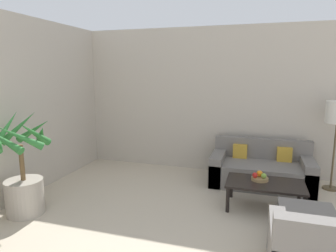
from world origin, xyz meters
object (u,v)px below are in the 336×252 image
coffee_table (265,186)px  apple_red (255,175)px  fruit_bowl (260,179)px  ottoman (306,223)px  orange_fruit (260,173)px  apple_green (264,176)px  potted_palm (23,178)px  sofa_loveseat (261,170)px

coffee_table → apple_red: (-0.14, 0.04, 0.12)m
fruit_bowl → ottoman: bearing=-52.8°
fruit_bowl → orange_fruit: (-0.00, 0.05, 0.06)m
apple_green → coffee_table: bearing=-62.8°
orange_fruit → ottoman: orange_fruit is taller
fruit_bowl → apple_red: (-0.07, -0.03, 0.06)m
orange_fruit → ottoman: bearing=-54.4°
orange_fruit → ottoman: 0.96m
coffee_table → ottoman: 0.79m
coffee_table → ottoman: coffee_table is taller
potted_palm → sofa_loveseat: bearing=34.3°
ottoman → apple_green: bearing=125.3°
sofa_loveseat → apple_green: 0.93m
apple_green → orange_fruit: orange_fruit is taller
apple_red → apple_green: bearing=4.7°
sofa_loveseat → coffee_table: bearing=-86.8°
fruit_bowl → apple_green: bearing=-21.4°
fruit_bowl → apple_green: (0.05, -0.02, 0.06)m
sofa_loveseat → ottoman: bearing=-72.3°
apple_red → apple_green: 0.12m
coffee_table → apple_red: bearing=165.5°
sofa_loveseat → orange_fruit: (-0.03, -0.83, 0.21)m
potted_palm → ottoman: potted_palm is taller
potted_palm → ottoman: size_ratio=2.30×
potted_palm → coffee_table: (3.06, 1.10, -0.16)m
coffee_table → potted_palm: bearing=-160.2°
ottoman → orange_fruit: bearing=125.6°
potted_palm → apple_red: potted_palm is taller
fruit_bowl → apple_red: apple_red is taller
apple_green → orange_fruit: (-0.06, 0.07, 0.01)m
fruit_bowl → sofa_loveseat: bearing=88.5°
apple_red → orange_fruit: (0.06, 0.08, 0.01)m
coffee_table → apple_red: size_ratio=13.88×
coffee_table → sofa_loveseat: bearing=93.2°
fruit_bowl → coffee_table: bearing=-41.5°
apple_green → ottoman: apple_green is taller
coffee_table → orange_fruit: (-0.08, 0.12, 0.13)m
sofa_loveseat → ottoman: 1.65m
sofa_loveseat → coffee_table: sofa_loveseat is taller
apple_green → ottoman: size_ratio=0.12×
coffee_table → apple_green: 0.13m
fruit_bowl → orange_fruit: size_ratio=2.72×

